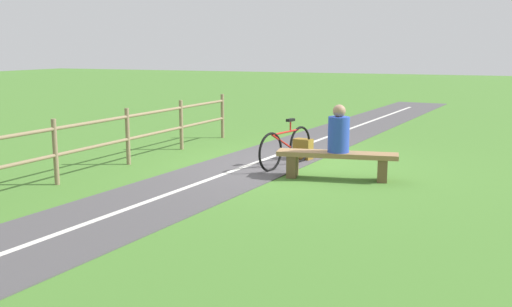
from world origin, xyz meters
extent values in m
plane|color=#477A2D|center=(0.00, 0.00, 0.00)|extent=(80.00, 80.00, 0.00)
cube|color=#4C494C|center=(1.06, 4.00, 0.01)|extent=(5.79, 35.99, 0.02)
cube|color=silver|center=(1.06, 4.00, 0.02)|extent=(3.57, 31.82, 0.00)
cube|color=#937047|center=(-1.13, 0.71, 0.42)|extent=(2.06, 0.71, 0.08)
cube|color=brown|center=(-1.88, 0.59, 0.19)|extent=(0.21, 0.37, 0.38)
cube|color=brown|center=(-0.38, 0.83, 0.19)|extent=(0.21, 0.37, 0.38)
cylinder|color=#2847B7|center=(-1.15, 0.71, 0.76)|extent=(0.41, 0.41, 0.60)
sphere|color=#9E755B|center=(-1.15, 0.71, 1.15)|extent=(0.21, 0.21, 0.21)
torus|color=black|center=(0.11, 0.61, 0.36)|extent=(0.21, 0.70, 0.71)
torus|color=black|center=(-0.13, -0.36, 0.36)|extent=(0.21, 0.70, 0.71)
cylinder|color=red|center=(-0.01, 0.12, 0.66)|extent=(0.24, 0.83, 0.04)
cylinder|color=red|center=(0.02, 0.27, 0.51)|extent=(0.18, 0.60, 0.33)
cylinder|color=red|center=(-0.05, -0.02, 0.76)|extent=(0.03, 0.03, 0.20)
cube|color=black|center=(-0.05, -0.02, 0.87)|extent=(0.13, 0.21, 0.05)
cube|color=olive|center=(-0.09, -0.69, 0.21)|extent=(0.39, 0.29, 0.42)
cube|color=#A57A2A|center=(-0.06, -0.55, 0.15)|extent=(0.25, 0.09, 0.19)
cylinder|color=#847051|center=(2.62, -2.64, 0.54)|extent=(0.08, 0.08, 1.07)
cylinder|color=#847051|center=(2.73, -0.81, 0.54)|extent=(0.08, 0.08, 1.07)
cylinder|color=#847051|center=(2.84, 1.03, 0.54)|extent=(0.08, 0.08, 1.07)
cylinder|color=#847051|center=(2.95, 2.86, 0.54)|extent=(0.08, 0.08, 1.07)
cylinder|color=#847051|center=(3.01, 3.78, 0.91)|extent=(0.84, 12.84, 0.06)
cylinder|color=#847051|center=(3.01, 3.78, 0.48)|extent=(0.84, 12.84, 0.06)
camera|label=1|loc=(-3.50, 10.06, 2.19)|focal=40.47mm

